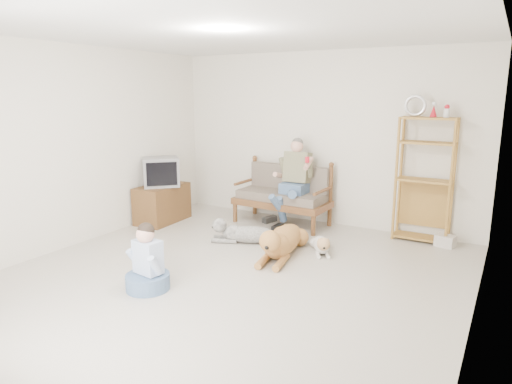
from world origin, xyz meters
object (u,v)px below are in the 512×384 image
Objects in this scene: tv_stand at (162,203)px; etagere at (424,179)px; loveseat at (284,193)px; golden_retriever at (281,241)px.

etagere is at bearing 13.41° from tv_stand.
etagere is 2.22× the size of tv_stand.
loveseat is 1.55m from golden_retriever.
loveseat is at bearing 105.39° from golden_retriever.
tv_stand is 0.60× the size of golden_retriever.
tv_stand is (-1.76, -0.91, -0.19)m from loveseat.
etagere is 2.23m from golden_retriever.
etagere is at bearing 36.96° from golden_retriever.
loveseat reaches higher than golden_retriever.
tv_stand reaches higher than golden_retriever.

